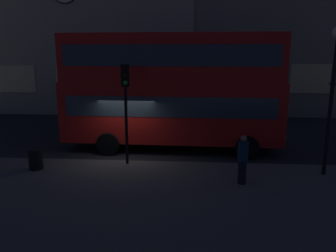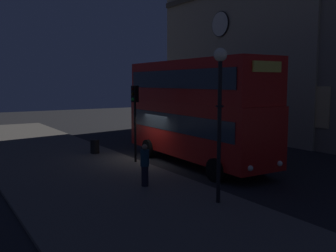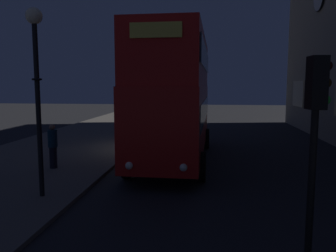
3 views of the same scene
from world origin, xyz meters
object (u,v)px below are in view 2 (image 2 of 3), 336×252
object	(u,v)px
double_decker_bus	(195,107)
litter_bin	(95,146)
traffic_light_near_kerb	(135,107)
street_lamp	(220,95)
pedestrian	(145,165)

from	to	relation	value
double_decker_bus	litter_bin	size ratio (longest dim) A/B	12.60
traffic_light_near_kerb	street_lamp	world-z (taller)	street_lamp
double_decker_bus	pedestrian	world-z (taller)	double_decker_bus
traffic_light_near_kerb	pedestrian	size ratio (longest dim) A/B	2.34
traffic_light_near_kerb	pedestrian	world-z (taller)	traffic_light_near_kerb
pedestrian	litter_bin	distance (m)	7.81
street_lamp	pedestrian	size ratio (longest dim) A/B	3.10
double_decker_bus	litter_bin	world-z (taller)	double_decker_bus
street_lamp	litter_bin	distance (m)	11.43
traffic_light_near_kerb	litter_bin	distance (m)	4.30
traffic_light_near_kerb	double_decker_bus	bearing A→B (deg)	42.58
pedestrian	litter_bin	size ratio (longest dim) A/B	2.11
litter_bin	pedestrian	bearing A→B (deg)	-6.68
traffic_light_near_kerb	litter_bin	size ratio (longest dim) A/B	4.92
traffic_light_near_kerb	street_lamp	xyz separation A→B (m)	(7.52, -0.66, 0.88)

